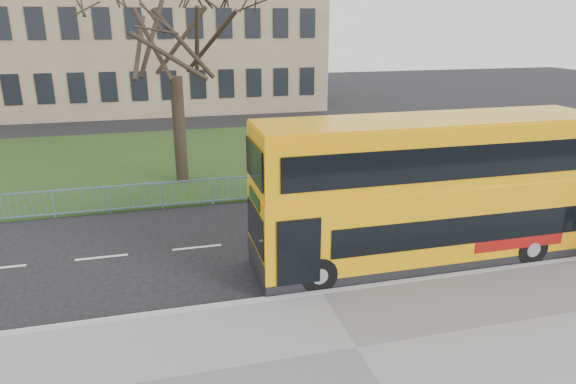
% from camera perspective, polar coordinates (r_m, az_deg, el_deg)
% --- Properties ---
extents(ground, '(120.00, 120.00, 0.00)m').
position_cam_1_polar(ground, '(15.59, 1.92, -8.72)').
color(ground, black).
rests_on(ground, ground).
extents(kerb, '(80.00, 0.20, 0.14)m').
position_cam_1_polar(kerb, '(14.25, 3.71, -11.21)').
color(kerb, '#98999B').
rests_on(kerb, ground).
extents(grass_verge, '(80.00, 15.40, 0.08)m').
position_cam_1_polar(grass_verge, '(28.76, -6.15, 4.07)').
color(grass_verge, '#1D3613').
rests_on(grass_verge, ground).
extents(guard_railing, '(40.00, 0.12, 1.10)m').
position_cam_1_polar(guard_railing, '(21.32, -3.07, 0.47)').
color(guard_railing, '#6891BA').
rests_on(guard_railing, ground).
extents(bare_tree, '(7.94, 7.94, 11.34)m').
position_cam_1_polar(bare_tree, '(23.35, -12.52, 14.66)').
color(bare_tree, black).
rests_on(bare_tree, grass_verge).
extents(civic_building, '(30.00, 15.00, 14.00)m').
position_cam_1_polar(civic_building, '(48.30, -16.54, 17.56)').
color(civic_building, '#7B634E').
rests_on(civic_building, ground).
extents(yellow_bus, '(10.52, 2.54, 4.41)m').
position_cam_1_polar(yellow_bus, '(15.96, 15.23, 0.47)').
color(yellow_bus, '#F2A00A').
rests_on(yellow_bus, ground).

